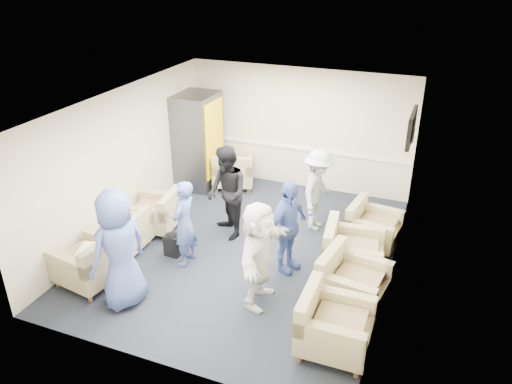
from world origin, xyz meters
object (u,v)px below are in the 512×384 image
at_px(armchair_corner, 233,173).
at_px(person_front_right, 259,254).
at_px(armchair_left_far, 157,214).
at_px(vending_machine, 198,141).
at_px(person_mid_left, 184,224).
at_px(armchair_left_near, 92,264).
at_px(person_front_left, 119,250).
at_px(armchair_right_midfar, 349,253).
at_px(person_mid_right, 287,227).
at_px(armchair_right_midnear, 349,284).
at_px(person_back_left, 227,193).
at_px(person_back_right, 318,190).
at_px(armchair_left_mid, 125,234).
at_px(armchair_right_near, 331,326).
at_px(armchair_right_far, 371,228).

bearing_deg(armchair_corner, person_front_right, 100.16).
bearing_deg(armchair_left_far, vending_machine, 177.83).
bearing_deg(person_mid_left, armchair_left_near, -45.78).
bearing_deg(person_front_left, vending_machine, -148.25).
height_order(armchair_left_near, armchair_right_midfar, armchair_right_midfar).
xyz_separation_m(person_mid_left, person_front_right, (1.55, -0.53, 0.08)).
distance_m(person_mid_left, person_mid_right, 1.73).
xyz_separation_m(armchair_right_midnear, armchair_corner, (-3.34, 3.22, -0.02)).
distance_m(person_mid_right, person_front_right, 0.98).
relative_size(armchair_left_far, person_back_left, 0.55).
distance_m(person_mid_left, person_back_right, 2.66).
distance_m(armchair_right_midfar, person_front_right, 1.74).
height_order(person_front_left, person_mid_right, person_front_left).
relative_size(armchair_right_midnear, person_back_right, 0.66).
distance_m(armchair_left_far, person_front_right, 2.97).
bearing_deg(armchair_left_mid, person_front_right, 77.63).
bearing_deg(armchair_right_near, armchair_right_midfar, 4.01).
bearing_deg(armchair_right_midfar, person_front_left, 117.16).
bearing_deg(armchair_right_near, person_back_right, 18.04).
bearing_deg(person_front_left, armchair_right_midnear, 130.17).
height_order(armchair_right_midfar, person_back_left, person_back_left).
bearing_deg(armchair_left_mid, armchair_right_midfar, 98.85).
bearing_deg(vending_machine, armchair_left_far, -84.42).
height_order(armchair_right_near, person_front_right, person_front_right).
bearing_deg(armchair_right_midnear, armchair_left_near, 112.88).
distance_m(armchair_right_midnear, person_front_left, 3.46).
height_order(armchair_right_midnear, armchair_right_far, armchair_right_midnear).
distance_m(armchair_left_near, person_front_right, 2.75).
xyz_separation_m(vending_machine, person_mid_left, (1.28, -2.96, -0.30)).
bearing_deg(armchair_right_near, person_mid_left, 67.54).
height_order(armchair_right_midnear, person_front_right, person_front_right).
height_order(armchair_right_near, armchair_right_far, armchair_right_near).
relative_size(armchair_right_midfar, armchair_corner, 0.93).
height_order(person_mid_left, person_back_right, person_back_right).
xyz_separation_m(armchair_left_near, armchair_right_near, (3.92, -0.05, 0.00)).
height_order(armchair_right_near, armchair_corner, armchair_right_near).
distance_m(armchair_left_mid, armchair_corner, 3.24).
distance_m(armchair_left_near, person_back_left, 2.64).
xyz_separation_m(vending_machine, person_back_left, (1.56, -1.86, -0.18)).
distance_m(person_front_left, person_back_left, 2.49).
height_order(armchair_left_near, armchair_right_near, armchair_right_near).
xyz_separation_m(armchair_corner, person_mid_right, (2.16, -2.68, 0.46)).
bearing_deg(armchair_corner, vending_machine, -7.82).
bearing_deg(armchair_left_mid, person_mid_left, 89.78).
distance_m(armchair_right_midfar, armchair_corner, 3.97).
height_order(vending_machine, person_front_left, vending_machine).
height_order(armchair_corner, person_back_right, person_back_right).
bearing_deg(armchair_right_midfar, armchair_right_midnear, -174.72).
distance_m(armchair_left_mid, person_front_right, 2.84).
xyz_separation_m(armchair_left_far, person_mid_right, (2.74, -0.36, 0.47)).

